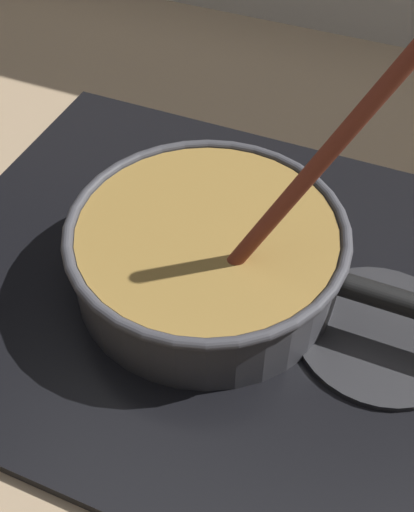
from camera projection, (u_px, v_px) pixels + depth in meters
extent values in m
cube|color=#9E8466|center=(28.00, 490.00, 0.53)|extent=(2.40, 1.60, 0.04)
cube|color=black|center=(207.00, 284.00, 0.64)|extent=(0.56, 0.48, 0.01)
torus|color=#592D0C|center=(207.00, 277.00, 0.64)|extent=(0.20, 0.20, 0.01)
cylinder|color=#262628|center=(381.00, 333.00, 0.59)|extent=(0.16, 0.16, 0.01)
cylinder|color=#38383D|center=(207.00, 256.00, 0.61)|extent=(0.25, 0.25, 0.07)
cylinder|color=olive|center=(207.00, 253.00, 0.61)|extent=(0.24, 0.24, 0.06)
torus|color=#38383D|center=(207.00, 230.00, 0.59)|extent=(0.26, 0.26, 0.01)
cylinder|color=#EDD88C|center=(230.00, 257.00, 0.58)|extent=(0.03, 0.03, 0.01)
cylinder|color=beige|center=(128.00, 246.00, 0.59)|extent=(0.04, 0.04, 0.01)
cylinder|color=beige|center=(286.00, 223.00, 0.61)|extent=(0.04, 0.04, 0.01)
cylinder|color=#E5CC7A|center=(293.00, 269.00, 0.57)|extent=(0.03, 0.03, 0.01)
cylinder|color=maroon|center=(324.00, 159.00, 0.49)|extent=(0.14, 0.09, 0.25)
cube|color=brown|center=(225.00, 273.00, 0.57)|extent=(0.05, 0.05, 0.01)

